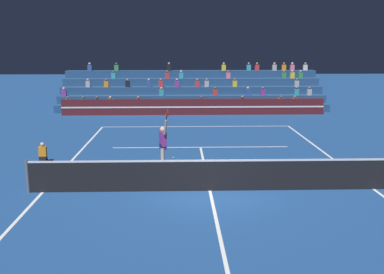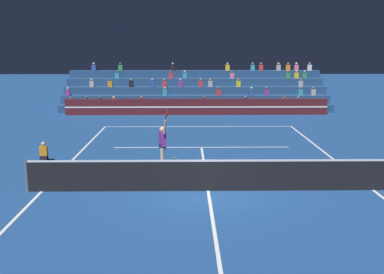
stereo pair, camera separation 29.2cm
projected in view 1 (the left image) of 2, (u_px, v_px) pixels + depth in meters
ground_plane at (210, 191)px, 14.87m from camera, size 120.00×120.00×0.00m
court_lines at (210, 191)px, 14.87m from camera, size 11.10×23.90×0.01m
tennis_net at (210, 175)px, 14.76m from camera, size 12.00×0.10×1.10m
sponsor_banner_wall at (193, 107)px, 30.85m from camera, size 18.00×0.26×1.10m
bleacher_stand at (192, 94)px, 34.47m from camera, size 19.56×4.75×3.38m
ball_kid_courtside at (43, 155)px, 18.37m from camera, size 0.30×0.36×0.84m
tennis_player at (163, 145)px, 17.06m from camera, size 0.42×0.93×2.49m
tennis_ball at (174, 158)px, 19.09m from camera, size 0.07×0.07×0.07m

